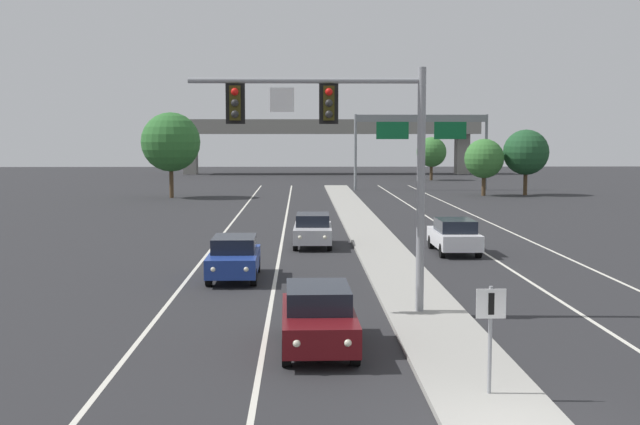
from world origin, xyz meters
TOP-DOWN VIEW (x-y plane):
  - median_island at (0.00, 18.00)m, footprint 2.40×110.00m
  - lane_stripe_oncoming_center at (-4.70, 25.00)m, footprint 0.14×100.00m
  - lane_stripe_receding_center at (4.70, 25.00)m, footprint 0.14×100.00m
  - edge_stripe_left at (-8.00, 25.00)m, footprint 0.14×100.00m
  - edge_stripe_right at (8.00, 25.00)m, footprint 0.14×100.00m
  - overhead_signal_mast at (-2.39, 10.02)m, footprint 6.91×0.44m
  - median_sign_post at (0.07, 2.12)m, footprint 0.60×0.10m
  - car_oncoming_darkred at (-3.31, 6.27)m, footprint 1.89×4.50m
  - car_oncoming_blue at (-6.25, 16.59)m, footprint 1.85×4.48m
  - car_oncoming_silver at (-3.15, 25.61)m, footprint 1.90×4.50m
  - car_receding_white at (3.29, 23.12)m, footprint 1.84×4.48m
  - highway_sign_gantry at (8.20, 67.19)m, footprint 13.28×0.42m
  - overpass_bridge at (0.00, 102.04)m, footprint 42.40×6.40m
  - tree_far_right_b at (12.16, 85.37)m, footprint 3.62×3.62m
  - tree_far_right_c at (12.73, 59.26)m, footprint 3.53×3.53m
  - tree_far_left_c at (-14.94, 57.44)m, footprint 5.12×5.12m
  - tree_far_right_a at (16.68, 59.95)m, footprint 4.11×4.11m

SIDE VIEW (x-z plane):
  - lane_stripe_oncoming_center at x=-4.70m, z-range 0.00..0.01m
  - lane_stripe_receding_center at x=4.70m, z-range 0.00..0.01m
  - edge_stripe_left at x=-8.00m, z-range 0.00..0.01m
  - edge_stripe_right at x=8.00m, z-range 0.00..0.01m
  - median_island at x=0.00m, z-range 0.00..0.15m
  - car_oncoming_darkred at x=-3.31m, z-range 0.03..1.61m
  - car_oncoming_blue at x=-6.25m, z-range 0.03..1.61m
  - car_oncoming_silver at x=-3.15m, z-range 0.03..1.61m
  - car_receding_white at x=3.29m, z-range 0.03..1.61m
  - median_sign_post at x=0.07m, z-range 0.49..2.69m
  - tree_far_right_c at x=12.73m, z-range 0.78..5.89m
  - tree_far_right_b at x=12.16m, z-range 0.80..6.04m
  - tree_far_right_a at x=16.68m, z-range 0.91..6.86m
  - tree_far_left_c at x=-14.94m, z-range 1.13..8.54m
  - overhead_signal_mast at x=-2.39m, z-range 1.72..8.92m
  - overpass_bridge at x=0.00m, z-range 1.96..9.61m
  - highway_sign_gantry at x=8.20m, z-range 2.41..9.91m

